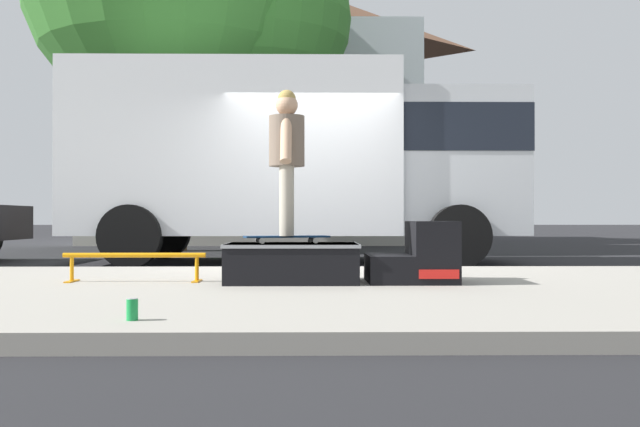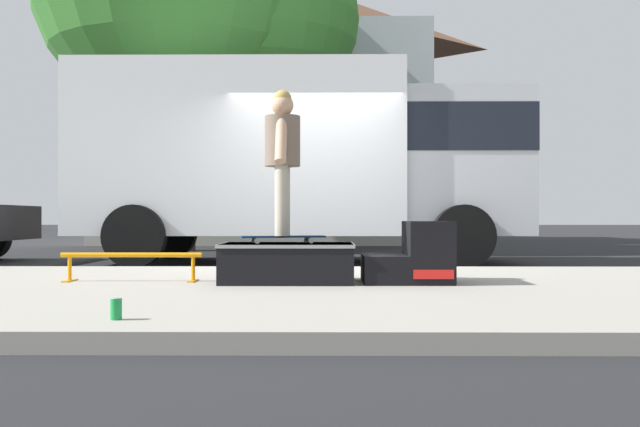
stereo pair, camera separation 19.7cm
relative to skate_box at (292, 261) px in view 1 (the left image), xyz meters
name	(u,v)px [view 1 (the left image)]	position (x,y,z in m)	size (l,w,h in m)	color
ground_plane	(313,273)	(0.20, 2.63, -0.31)	(140.00, 140.00, 0.00)	black
sidewalk_slab	(314,293)	(0.20, -0.37, -0.25)	(50.00, 5.00, 0.12)	gray
skate_box	(292,261)	(0.00, 0.00, 0.00)	(1.20, 0.82, 0.35)	black
kicker_ramp	(418,257)	(1.15, 0.00, 0.04)	(0.79, 0.75, 0.56)	black
grind_rail	(134,260)	(-1.45, 0.07, 0.01)	(1.31, 0.28, 0.27)	orange
skateboard	(287,237)	(-0.05, 0.05, 0.22)	(0.81, 0.39, 0.07)	navy
skater_kid	(287,150)	(-0.05, 0.05, 1.02)	(0.33, 0.69, 1.34)	#B7AD99
soda_can	(132,309)	(-0.85, -2.43, -0.13)	(0.07, 0.07, 0.13)	#198C3F
box_truck	(298,156)	(-0.02, 4.83, 1.39)	(6.91, 2.63, 3.05)	white
house_behind	(262,105)	(-1.34, 15.77, 3.93)	(9.54, 8.23, 8.40)	silver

